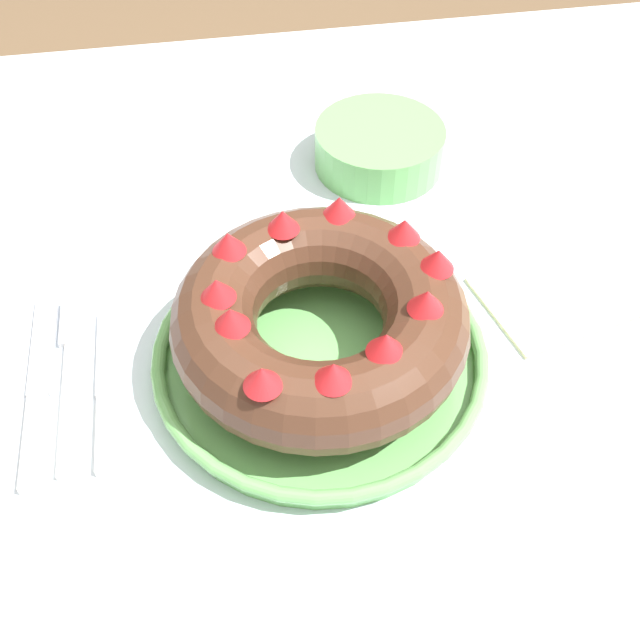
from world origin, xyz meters
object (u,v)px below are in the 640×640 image
Objects in this scene: serving_dish at (320,356)px; side_bowl at (379,147)px; serving_knife at (38,399)px; cake_knife at (107,399)px; napkin at (562,294)px; fork at (71,368)px; bundt_cake at (320,319)px.

side_bowl is at bearing 67.44° from serving_dish.
serving_knife and cake_knife have the same top height.
fork is at bearing -178.31° from napkin.
serving_dish is 1.18× the size of bundt_cake.
serving_dish is at bearing -1.59° from cake_knife.
serving_knife reaches higher than fork.
bundt_cake reaches higher than serving_dish.
side_bowl is at bearing 67.46° from bundt_cake.
cake_knife is at bearing -177.54° from serving_dish.
fork is 1.32× the size of side_bowl.
serving_dish is at bearing -178.69° from bundt_cake.
side_bowl is (0.33, 0.24, 0.02)m from fork.
serving_knife is at bearing 179.38° from bundt_cake.
serving_knife is at bearing -142.72° from side_bowl.
bundt_cake is 0.25m from napkin.
bundt_cake is at bearing -112.54° from side_bowl.
serving_dish reaches higher than fork.
side_bowl reaches higher than serving_dish.
bundt_cake is 1.72× the size of side_bowl.
bundt_cake is 1.30× the size of fork.
bundt_cake is at bearing -1.59° from cake_knife.
bundt_cake is at bearing 1.31° from serving_dish.
side_bowl is at bearing 39.33° from cake_knife.
napkin is at bearing 0.19° from fork.
serving_dish is 1.53× the size of fork.
cake_knife is 0.41m from side_bowl.
bundt_cake is 0.22m from fork.
fork reaches higher than napkin.
side_bowl is 0.94× the size of napkin.
serving_knife is at bearing -133.98° from fork.
side_bowl reaches higher than serving_knife.
bundt_cake reaches higher than fork.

